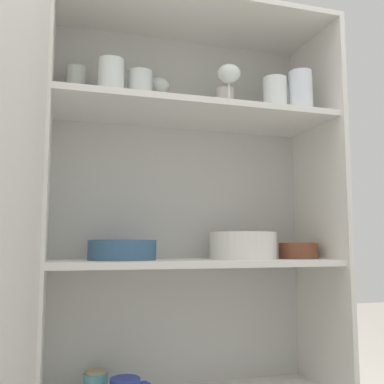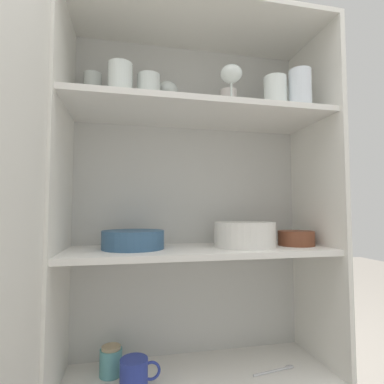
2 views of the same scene
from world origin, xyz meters
TOP-DOWN VIEW (x-y plane):
  - cupboard_back_panel at (0.00, 0.33)m, footprint 0.95×0.02m
  - cupboard_side_left at (-0.47, 0.16)m, footprint 0.02×0.36m
  - cupboard_side_right at (0.47, 0.16)m, footprint 0.02×0.36m
  - cupboard_top_panel at (0.00, 0.16)m, footprint 0.95×0.36m
  - shelf_board_middle at (0.00, 0.16)m, footprint 0.92×0.32m
  - shelf_board_upper at (0.00, 0.16)m, footprint 0.92×0.32m
  - cupboard_door at (-0.51, -0.25)m, footprint 0.09×0.47m
  - tumbler_glass_0 at (-0.18, 0.18)m, footprint 0.08×0.08m
  - tumbler_glass_1 at (-0.28, 0.14)m, footprint 0.08×0.08m
  - tumbler_glass_2 at (0.34, 0.06)m, footprint 0.08×0.08m
  - tumbler_glass_3 at (-0.39, 0.26)m, footprint 0.07×0.07m
  - tumbler_glass_4 at (0.26, 0.08)m, footprint 0.08×0.08m
  - tumbler_glass_5 at (0.36, 0.21)m, footprint 0.06×0.06m
  - tumbler_glass_6 at (0.13, 0.20)m, footprint 0.07×0.07m
  - wine_glass_0 at (0.10, 0.09)m, footprint 0.08×0.08m
  - wine_glass_1 at (-0.11, 0.24)m, footprint 0.08×0.08m
  - plate_stack_white at (0.17, 0.16)m, footprint 0.22×0.22m
  - mixing_bowl_large at (-0.23, 0.18)m, footprint 0.21×0.21m
  - serving_bowl_small at (0.37, 0.15)m, footprint 0.13×0.13m

SIDE VIEW (x-z plane):
  - shelf_board_middle at x=0.00m, z-range 0.71..0.73m
  - serving_bowl_small at x=0.37m, z-range 0.73..0.79m
  - mixing_bowl_large at x=-0.23m, z-range 0.73..0.79m
  - cupboard_back_panel at x=0.00m, z-range 0.00..1.54m
  - cupboard_side_left at x=-0.47m, z-range 0.00..1.54m
  - cupboard_side_right at x=0.47m, z-range 0.00..1.54m
  - cupboard_door at x=-0.51m, z-range 0.00..1.54m
  - plate_stack_white at x=0.17m, z-range 0.73..0.82m
  - shelf_board_upper at x=0.00m, z-range 1.20..1.22m
  - tumbler_glass_6 at x=0.13m, z-range 1.22..1.32m
  - tumbler_glass_4 at x=0.26m, z-range 1.22..1.34m
  - tumbler_glass_0 at x=-0.18m, z-range 1.22..1.35m
  - tumbler_glass_5 at x=0.36m, z-range 1.22..1.36m
  - tumbler_glass_2 at x=0.34m, z-range 1.22..1.36m
  - tumbler_glass_1 at x=-0.28m, z-range 1.22..1.36m
  - tumbler_glass_3 at x=-0.39m, z-range 1.22..1.37m
  - wine_glass_1 at x=-0.11m, z-range 1.25..1.39m
  - wine_glass_0 at x=0.10m, z-range 1.26..1.40m
  - cupboard_top_panel at x=0.00m, z-range 1.54..1.56m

